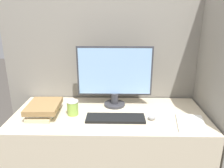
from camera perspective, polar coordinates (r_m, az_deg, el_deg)
The scene contains 9 objects.
cubicle_panel_rear at distance 2.02m, azimuth -0.35°, elevation 0.16°, with size 1.90×0.04×1.76m.
cubicle_panel_right at distance 1.86m, azimuth 24.42°, elevation -3.26°, with size 0.04×0.72×1.76m.
desk at distance 1.92m, azimuth -0.62°, elevation -17.78°, with size 1.50×0.66×0.75m.
monitor at distance 1.78m, azimuth 0.69°, elevation 2.14°, with size 0.61×0.18×0.50m.
keyboard at distance 1.63m, azimuth 0.91°, elevation -8.90°, with size 0.43×0.14×0.02m.
mouse at distance 1.65m, azimuth 10.31°, elevation -8.67°, with size 0.06×0.04×0.03m.
coffee_cup at distance 1.71m, azimuth -10.24°, elevation -6.12°, with size 0.09×0.09×0.11m.
book_stack at distance 1.77m, azimuth -17.47°, elevation -6.18°, with size 0.24×0.30×0.09m.
paper_pile at distance 1.66m, azimuth 19.89°, elevation -9.64°, with size 0.23×0.29×0.02m.
Camera 1 is at (0.05, -1.22, 1.51)m, focal length 35.00 mm.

